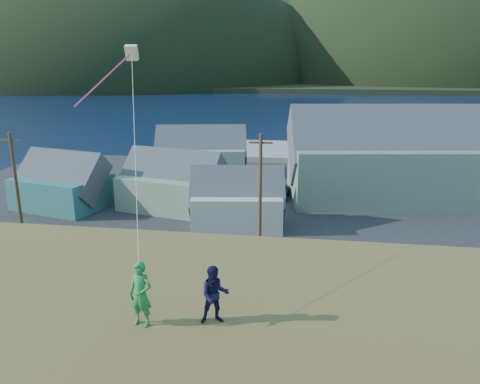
# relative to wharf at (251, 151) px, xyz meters

# --- Properties ---
(ground) EXTENTS (900.00, 900.00, 0.00)m
(ground) POSITION_rel_wharf_xyz_m (6.00, -40.00, -0.45)
(ground) COLOR #0A1638
(ground) RESTS_ON ground
(grass_strip) EXTENTS (110.00, 8.00, 0.10)m
(grass_strip) POSITION_rel_wharf_xyz_m (6.00, -42.00, -0.40)
(grass_strip) COLOR #4C3D19
(grass_strip) RESTS_ON ground
(waterfront_lot) EXTENTS (72.00, 36.00, 0.12)m
(waterfront_lot) POSITION_rel_wharf_xyz_m (6.00, -23.00, -0.39)
(waterfront_lot) COLOR #28282B
(waterfront_lot) RESTS_ON ground
(wharf) EXTENTS (26.00, 14.00, 0.90)m
(wharf) POSITION_rel_wharf_xyz_m (0.00, 0.00, 0.00)
(wharf) COLOR gray
(wharf) RESTS_ON ground
(far_shore) EXTENTS (900.00, 320.00, 2.00)m
(far_shore) POSITION_rel_wharf_xyz_m (6.00, 290.00, 0.55)
(far_shore) COLOR black
(far_shore) RESTS_ON ground
(far_hills) EXTENTS (760.00, 265.00, 143.00)m
(far_hills) POSITION_rel_wharf_xyz_m (41.59, 239.38, 1.55)
(far_hills) COLOR black
(far_hills) RESTS_ON ground
(lodge) EXTENTS (33.59, 13.86, 11.47)m
(lodge) POSITION_rel_wharf_xyz_m (23.04, -21.14, 3.97)
(lodge) COLOR slate
(lodge) RESTS_ON waterfront_lot
(shed_teal) EXTENTS (9.54, 7.66, 6.62)m
(shed_teal) POSITION_rel_wharf_xyz_m (-14.32, -29.34, 2.03)
(shed_teal) COLOR #327175
(shed_teal) RESTS_ON waterfront_lot
(shed_palegreen_near) EXTENTS (10.41, 7.74, 6.81)m
(shed_palegreen_near) POSITION_rel_wharf_xyz_m (-3.88, -28.12, 2.12)
(shed_palegreen_near) COLOR gray
(shed_palegreen_near) RESTS_ON waterfront_lot
(shed_white) EXTENTS (8.44, 6.17, 6.23)m
(shed_white) POSITION_rel_wharf_xyz_m (2.96, -32.14, 1.95)
(shed_white) COLOR beige
(shed_white) RESTS_ON waterfront_lot
(shed_palegreen_far) EXTENTS (11.85, 7.99, 7.37)m
(shed_palegreen_far) POSITION_rel_wharf_xyz_m (-4.26, -14.32, 2.36)
(shed_palegreen_far) COLOR gray
(shed_palegreen_far) RESTS_ON waterfront_lot
(utility_poles) EXTENTS (34.60, 0.24, 9.38)m
(utility_poles) POSITION_rel_wharf_xyz_m (5.39, -38.50, 4.14)
(utility_poles) COLOR #47331E
(utility_poles) RESTS_ON waterfront_lot
(parked_cars) EXTENTS (15.27, 12.42, 1.52)m
(parked_cars) POSITION_rel_wharf_xyz_m (0.83, -19.97, 0.39)
(parked_cars) COLOR black
(parked_cars) RESTS_ON waterfront_lot
(kite_flyer_green) EXTENTS (0.69, 0.52, 1.70)m
(kite_flyer_green) POSITION_rel_wharf_xyz_m (4.70, -59.10, 7.60)
(kite_flyer_green) COLOR #23823D
(kite_flyer_green) RESTS_ON hillside
(kite_flyer_navy) EXTENTS (0.88, 0.77, 1.53)m
(kite_flyer_navy) POSITION_rel_wharf_xyz_m (6.50, -58.70, 7.52)
(kite_flyer_navy) COLOR #131234
(kite_flyer_navy) RESTS_ON hillside
(kite_rig) EXTENTS (2.03, 4.04, 9.53)m
(kite_rig) POSITION_rel_wharf_xyz_m (1.88, -51.82, 13.27)
(kite_rig) COLOR beige
(kite_rig) RESTS_ON ground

